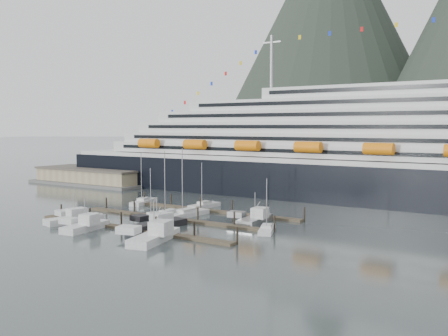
{
  "coord_description": "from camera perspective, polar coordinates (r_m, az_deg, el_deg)",
  "views": [
    {
      "loc": [
        65.58,
        -81.69,
        19.8
      ],
      "look_at": [
        -4.57,
        22.0,
        9.77
      ],
      "focal_mm": 42.0,
      "sensor_mm": 36.0,
      "label": 1
    }
  ],
  "objects": [
    {
      "name": "trawler_b",
      "position": [
        103.74,
        -14.93,
        -6.09
      ],
      "size": [
        8.31,
        10.89,
        6.81
      ],
      "rotation": [
        0.0,
        0.0,
        1.72
      ],
      "color": "#B7B7B7",
      "rests_on": "ground"
    },
    {
      "name": "dock_near",
      "position": [
        102.46,
        -10.3,
        -6.46
      ],
      "size": [
        48.18,
        2.28,
        3.2
      ],
      "color": "#44392B",
      "rests_on": "ground"
    },
    {
      "name": "sailboat_d",
      "position": [
        115.3,
        -4.12,
        -5.1
      ],
      "size": [
        3.66,
        12.65,
        15.58
      ],
      "rotation": [
        0.0,
        0.0,
        1.51
      ],
      "color": "#B7B7B7",
      "rests_on": "ground"
    },
    {
      "name": "warehouse",
      "position": [
        185.84,
        -13.9,
        -0.97
      ],
      "size": [
        46.0,
        20.0,
        5.8
      ],
      "color": "#595956",
      "rests_on": "ground"
    },
    {
      "name": "trawler_d",
      "position": [
        91.48,
        -7.7,
        -7.34
      ],
      "size": [
        10.51,
        13.62,
        7.81
      ],
      "rotation": [
        0.0,
        0.0,
        1.83
      ],
      "color": "#B7B7B7",
      "rests_on": "ground"
    },
    {
      "name": "cruise_ship",
      "position": [
        141.39,
        19.47,
        1.17
      ],
      "size": [
        210.0,
        30.4,
        50.3
      ],
      "color": "black",
      "rests_on": "ground"
    },
    {
      "name": "sailboat_b",
      "position": [
        114.7,
        -6.07,
        -5.16
      ],
      "size": [
        2.86,
        10.98,
        15.04
      ],
      "rotation": [
        0.0,
        0.0,
        1.57
      ],
      "color": "#B7B7B7",
      "rests_on": "ground"
    },
    {
      "name": "sailboat_c",
      "position": [
        113.92,
        -7.58,
        -5.27
      ],
      "size": [
        5.53,
        8.7,
        11.26
      ],
      "rotation": [
        0.0,
        0.0,
        1.16
      ],
      "color": "#B7B7B7",
      "rests_on": "ground"
    },
    {
      "name": "ground",
      "position": [
        106.61,
        -4.62,
        -6.14
      ],
      "size": [
        1600.0,
        1600.0,
        0.0
      ],
      "primitive_type": "plane",
      "color": "#3F494A",
      "rests_on": "ground"
    },
    {
      "name": "dock_far",
      "position": [
        122.09,
        -1.71,
        -4.61
      ],
      "size": [
        48.18,
        2.28,
        3.2
      ],
      "color": "#44392B",
      "rests_on": "ground"
    },
    {
      "name": "sailboat_h",
      "position": [
        99.06,
        4.69,
        -6.73
      ],
      "size": [
        5.46,
        8.65,
        10.55
      ],
      "rotation": [
        0.0,
        0.0,
        1.97
      ],
      "color": "#B7B7B7",
      "rests_on": "ground"
    },
    {
      "name": "trawler_a",
      "position": [
        112.55,
        -16.04,
        -5.29
      ],
      "size": [
        9.19,
        12.46,
        6.59
      ],
      "rotation": [
        0.0,
        0.0,
        1.36
      ],
      "color": "#B7B7B7",
      "rests_on": "ground"
    },
    {
      "name": "trawler_e",
      "position": [
        107.29,
        3.32,
        -5.57
      ],
      "size": [
        8.55,
        11.21,
        7.06
      ],
      "rotation": [
        0.0,
        0.0,
        1.69
      ],
      "color": "#9A9C9F",
      "rests_on": "ground"
    },
    {
      "name": "sailboat_e",
      "position": [
        135.44,
        -8.75,
        -3.7
      ],
      "size": [
        5.22,
        10.61,
        13.6
      ],
      "rotation": [
        0.0,
        0.0,
        1.83
      ],
      "color": "#B7B7B7",
      "rests_on": "ground"
    },
    {
      "name": "trawler_c",
      "position": [
        102.83,
        -7.37,
        -6.07
      ],
      "size": [
        9.59,
        13.47,
        6.69
      ],
      "rotation": [
        0.0,
        0.0,
        1.44
      ],
      "color": "black",
      "rests_on": "ground"
    },
    {
      "name": "dock_mid",
      "position": [
        111.95,
        -5.62,
        -5.47
      ],
      "size": [
        48.18,
        2.28,
        3.2
      ],
      "color": "#44392B",
      "rests_on": "ground"
    },
    {
      "name": "sailboat_f",
      "position": [
        127.57,
        -2.15,
        -4.17
      ],
      "size": [
        3.46,
        9.46,
        11.49
      ],
      "rotation": [
        0.0,
        0.0,
        1.49
      ],
      "color": "#B7B7B7",
      "rests_on": "ground"
    }
  ]
}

